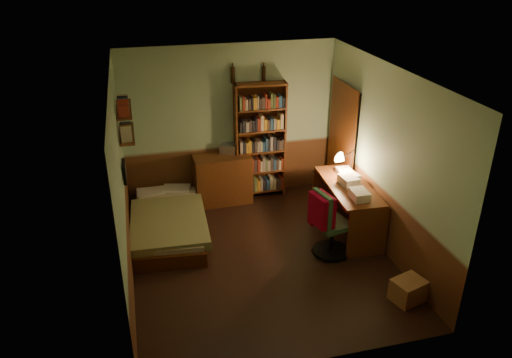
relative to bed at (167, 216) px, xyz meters
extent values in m
cube|color=black|center=(1.19, -0.97, -0.30)|extent=(3.50, 4.00, 0.02)
cube|color=silver|center=(1.19, -0.97, 2.32)|extent=(3.50, 4.00, 0.02)
cube|color=#93B68E|center=(1.19, 1.04, 1.01)|extent=(3.50, 0.02, 2.60)
cube|color=#93B68E|center=(-0.57, -0.97, 1.01)|extent=(0.02, 4.00, 2.60)
cube|color=#93B68E|center=(2.95, -0.97, 1.01)|extent=(0.02, 4.00, 2.60)
cube|color=#93B68E|center=(1.19, -2.98, 1.01)|extent=(3.50, 0.02, 2.60)
cube|color=black|center=(2.91, 0.33, 0.71)|extent=(0.06, 0.90, 2.00)
cube|color=#421E09|center=(2.88, 0.33, 0.71)|extent=(0.02, 0.98, 2.08)
cube|color=#748753|center=(0.00, 0.00, 0.00)|extent=(1.23, 2.04, 0.58)
cube|color=#572B12|center=(0.99, 0.80, 0.13)|extent=(0.95, 0.49, 0.83)
cube|color=#B2B2B7|center=(1.14, 0.92, 0.62)|extent=(0.34, 0.30, 0.15)
cube|color=#572B12|center=(1.67, 0.88, 0.70)|extent=(0.87, 0.33, 1.98)
cylinder|color=black|center=(1.24, 0.99, 1.82)|extent=(0.09, 0.09, 0.26)
cylinder|color=black|center=(1.75, 0.99, 1.81)|extent=(0.08, 0.08, 0.24)
cube|color=#572B12|center=(2.63, -0.60, 0.10)|extent=(0.68, 1.49, 0.78)
cube|color=silver|center=(2.70, -0.46, 0.55)|extent=(0.27, 0.33, 0.11)
cone|color=black|center=(2.83, -0.23, 0.78)|extent=(0.22, 0.22, 0.58)
cube|color=#335E3A|center=(2.19, -1.12, 0.18)|extent=(0.55, 0.51, 0.95)
cube|color=#9F0522|center=(1.95, -0.99, 0.88)|extent=(0.21, 0.38, 0.44)
cube|color=#572B12|center=(-0.45, 0.13, 1.31)|extent=(0.20, 0.90, 0.03)
cube|color=#572B12|center=(-0.45, 0.13, 1.66)|extent=(0.20, 0.90, 0.03)
cube|color=black|center=(-0.53, -0.37, 0.96)|extent=(0.04, 0.32, 0.26)
cube|color=#A77546|center=(2.72, -2.31, -0.15)|extent=(0.45, 0.40, 0.29)
cube|color=#A77546|center=(2.75, -2.25, -0.18)|extent=(0.36, 0.31, 0.22)
camera|label=1|loc=(-0.30, -6.63, 3.74)|focal=35.00mm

